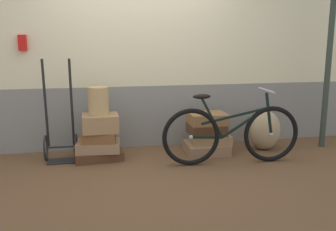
{
  "coord_description": "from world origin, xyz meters",
  "views": [
    {
      "loc": [
        -0.65,
        -4.42,
        1.51
      ],
      "look_at": [
        0.28,
        0.18,
        0.56
      ],
      "focal_mm": 40.12,
      "sensor_mm": 36.0,
      "label": 1
    }
  ],
  "objects": [
    {
      "name": "burlap_sack",
      "position": [
        1.68,
        0.28,
        0.27
      ],
      "size": [
        0.43,
        0.37,
        0.55
      ],
      "primitive_type": "ellipsoid",
      "color": "tan",
      "rests_on": "ground"
    },
    {
      "name": "suitcase_2",
      "position": [
        -0.6,
        0.25,
        0.31
      ],
      "size": [
        0.45,
        0.37,
        0.13
      ],
      "primitive_type": "cube",
      "rotation": [
        0.0,
        0.0,
        -0.12
      ],
      "color": "brown",
      "rests_on": "suitcase_1"
    },
    {
      "name": "ground",
      "position": [
        0.0,
        0.0,
        -0.03
      ],
      "size": [
        9.28,
        5.2,
        0.06
      ],
      "primitive_type": "cube",
      "color": "brown"
    },
    {
      "name": "bicycle",
      "position": [
        1.0,
        -0.2,
        0.37
      ],
      "size": [
        1.73,
        0.46,
        0.92
      ],
      "color": "black",
      "rests_on": "ground"
    },
    {
      "name": "suitcase_7",
      "position": [
        0.84,
        0.29,
        0.48
      ],
      "size": [
        0.5,
        0.42,
        0.14
      ],
      "primitive_type": "cube",
      "rotation": [
        0.0,
        0.0,
        -0.02
      ],
      "color": "olive",
      "rests_on": "suitcase_6"
    },
    {
      "name": "suitcase_3",
      "position": [
        -0.57,
        0.25,
        0.48
      ],
      "size": [
        0.45,
        0.37,
        0.21
      ],
      "primitive_type": "cube",
      "rotation": [
        0.0,
        0.0,
        0.01
      ],
      "color": "#9E754C",
      "rests_on": "suitcase_2"
    },
    {
      "name": "suitcase_1",
      "position": [
        -0.6,
        0.28,
        0.18
      ],
      "size": [
        0.57,
        0.45,
        0.13
      ],
      "primitive_type": "cube",
      "rotation": [
        0.0,
        0.0,
        -0.09
      ],
      "color": "#937051",
      "rests_on": "suitcase_0"
    },
    {
      "name": "suitcase_5",
      "position": [
        0.88,
        0.28,
        0.2
      ],
      "size": [
        0.55,
        0.46,
        0.12
      ],
      "primitive_type": "cube",
      "rotation": [
        0.0,
        0.0,
        -0.1
      ],
      "color": "#9E754C",
      "rests_on": "suitcase_4"
    },
    {
      "name": "suitcase_6",
      "position": [
        0.83,
        0.28,
        0.33
      ],
      "size": [
        0.47,
        0.42,
        0.14
      ],
      "primitive_type": "cube",
      "rotation": [
        0.0,
        0.0,
        -0.01
      ],
      "color": "#4C2D19",
      "rests_on": "suitcase_5"
    },
    {
      "name": "station_building",
      "position": [
        0.01,
        0.85,
        1.45
      ],
      "size": [
        7.28,
        0.74,
        2.88
      ],
      "color": "gray",
      "rests_on": "ground"
    },
    {
      "name": "suitcase_0",
      "position": [
        -0.61,
        0.3,
        0.06
      ],
      "size": [
        0.64,
        0.48,
        0.12
      ],
      "primitive_type": "cube",
      "rotation": [
        0.0,
        0.0,
        0.11
      ],
      "color": "#4C2D19",
      "rests_on": "ground"
    },
    {
      "name": "luggage_trolley",
      "position": [
        -1.07,
        0.36,
        0.28
      ],
      "size": [
        0.4,
        0.38,
        1.29
      ],
      "color": "black",
      "rests_on": "ground"
    },
    {
      "name": "wicker_basket",
      "position": [
        -0.58,
        0.28,
        0.76
      ],
      "size": [
        0.25,
        0.25,
        0.35
      ],
      "primitive_type": "cylinder",
      "color": "tan",
      "rests_on": "suitcase_3"
    },
    {
      "name": "suitcase_4",
      "position": [
        0.83,
        0.27,
        0.07
      ],
      "size": [
        0.55,
        0.5,
        0.14
      ],
      "primitive_type": "cube",
      "rotation": [
        0.0,
        0.0,
        -0.01
      ],
      "color": "#937051",
      "rests_on": "ground"
    }
  ]
}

